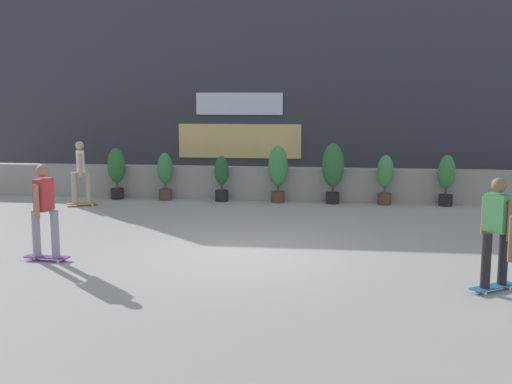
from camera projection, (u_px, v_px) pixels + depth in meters
ground_plane at (246, 252)px, 11.64m from camera, size 48.00×48.00×0.00m
planter_wall at (276, 184)px, 17.45m from camera, size 18.00×0.40×0.90m
building_backdrop at (288, 84)px, 20.95m from camera, size 20.00×2.08×6.50m
potted_plant_0 at (116, 170)px, 17.50m from camera, size 0.48×0.48×1.43m
potted_plant_1 at (165, 174)px, 17.34m from camera, size 0.42×0.42×1.31m
potted_plant_2 at (222, 177)px, 17.16m from camera, size 0.39×0.39×1.25m
potted_plant_3 at (278, 169)px, 16.93m from camera, size 0.53×0.53×1.53m
potted_plant_4 at (333, 168)px, 16.75m from camera, size 0.57×0.57×1.62m
potted_plant_5 at (385, 177)px, 16.61m from camera, size 0.43×0.43×1.32m
potted_plant_6 at (447, 177)px, 16.41m from camera, size 0.44×0.44×1.34m
skater_by_wall_left at (44, 208)px, 10.91m from camera, size 0.81×0.56×1.70m
skater_far_right at (81, 170)px, 16.38m from camera, size 0.82×0.53×1.70m
skater_by_wall_right at (497, 229)px, 9.21m from camera, size 0.77×0.63×1.70m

